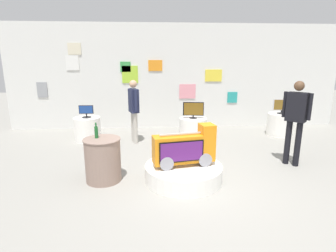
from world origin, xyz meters
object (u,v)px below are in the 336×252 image
object	(u,v)px
side_table_round	(103,159)
bottle_on_side_table	(96,132)
display_pedestal_left_rear	(193,130)
tv_on_right_rear	(282,106)
tv_on_left_rear	(193,110)
shopper_browsing_near_truck	(134,107)
display_pedestal_center_rear	(88,129)
main_display_pedestal	(183,173)
tv_on_center_rear	(86,111)
shopper_browsing_rear	(296,117)
novelty_firetruck_tv	(185,149)
display_pedestal_right_rear	(280,124)

from	to	relation	value
side_table_round	bottle_on_side_table	distance (m)	0.52
display_pedestal_left_rear	tv_on_right_rear	bearing A→B (deg)	9.54
tv_on_left_rear	shopper_browsing_near_truck	xyz separation A→B (m)	(-1.59, 0.04, 0.09)
display_pedestal_left_rear	display_pedestal_center_rear	size ratio (longest dim) A/B	1.03
main_display_pedestal	tv_on_right_rear	size ratio (longest dim) A/B	2.74
bottle_on_side_table	shopper_browsing_near_truck	world-z (taller)	shopper_browsing_near_truck
display_pedestal_left_rear	display_pedestal_center_rear	world-z (taller)	same
side_table_round	display_pedestal_center_rear	bearing A→B (deg)	108.13
tv_on_center_rear	bottle_on_side_table	world-z (taller)	bottle_on_side_table
tv_on_right_rear	display_pedestal_center_rear	bearing A→B (deg)	-178.33
side_table_round	shopper_browsing_rear	distance (m)	3.94
display_pedestal_left_rear	tv_on_left_rear	bearing A→B (deg)	-80.41
novelty_firetruck_tv	side_table_round	bearing A→B (deg)	176.26
main_display_pedestal	tv_on_center_rear	bearing A→B (deg)	130.70
shopper_browsing_rear	display_pedestal_center_rear	bearing A→B (deg)	155.92
display_pedestal_right_rear	main_display_pedestal	bearing A→B (deg)	-138.42
display_pedestal_left_rear	side_table_round	size ratio (longest dim) A/B	0.92
display_pedestal_center_rear	shopper_browsing_near_truck	bearing A→B (deg)	-10.96
display_pedestal_left_rear	side_table_round	bearing A→B (deg)	-131.14
tv_on_right_rear	bottle_on_side_table	world-z (taller)	bottle_on_side_table
novelty_firetruck_tv	display_pedestal_left_rear	size ratio (longest dim) A/B	1.57
display_pedestal_left_rear	tv_on_left_rear	xyz separation A→B (m)	(0.00, -0.00, 0.56)
main_display_pedestal	display_pedestal_right_rear	world-z (taller)	display_pedestal_right_rear
display_pedestal_center_rear	tv_on_right_rear	world-z (taller)	tv_on_right_rear
display_pedestal_left_rear	tv_on_left_rear	world-z (taller)	tv_on_left_rear
shopper_browsing_rear	tv_on_left_rear	bearing A→B (deg)	135.13
side_table_round	shopper_browsing_rear	bearing A→B (deg)	7.54
shopper_browsing_near_truck	side_table_round	bearing A→B (deg)	-100.71
main_display_pedestal	novelty_firetruck_tv	distance (m)	0.45
novelty_firetruck_tv	shopper_browsing_near_truck	bearing A→B (deg)	113.04
novelty_firetruck_tv	bottle_on_side_table	size ratio (longest dim) A/B	4.09
display_pedestal_right_rear	tv_on_right_rear	distance (m)	0.56
novelty_firetruck_tv	shopper_browsing_rear	bearing A→B (deg)	14.43
tv_on_right_rear	side_table_round	xyz separation A→B (m)	(-4.72, -2.78, -0.47)
main_display_pedestal	display_pedestal_center_rear	bearing A→B (deg)	130.66
display_pedestal_right_rear	novelty_firetruck_tv	bearing A→B (deg)	-138.21
display_pedestal_left_rear	bottle_on_side_table	xyz separation A→B (m)	(-2.13, -2.27, 0.59)
tv_on_right_rear	shopper_browsing_near_truck	xyz separation A→B (m)	(-4.27, -0.41, 0.10)
display_pedestal_left_rear	shopper_browsing_rear	world-z (taller)	shopper_browsing_rear
shopper_browsing_rear	display_pedestal_right_rear	bearing A→B (deg)	69.26
display_pedestal_center_rear	display_pedestal_left_rear	bearing A→B (deg)	-5.70
tv_on_left_rear	bottle_on_side_table	xyz separation A→B (m)	(-2.13, -2.26, 0.03)
main_display_pedestal	tv_on_left_rear	distance (m)	2.59
display_pedestal_right_rear	tv_on_right_rear	size ratio (longest dim) A/B	1.43
tv_on_center_rear	shopper_browsing_rear	size ratio (longest dim) A/B	0.22
tv_on_left_rear	display_pedestal_right_rear	distance (m)	2.78
shopper_browsing_rear	side_table_round	bearing A→B (deg)	-172.46
shopper_browsing_near_truck	display_pedestal_left_rear	bearing A→B (deg)	-1.30
novelty_firetruck_tv	bottle_on_side_table	xyz separation A→B (m)	(-1.59, 0.16, 0.31)
tv_on_left_rear	side_table_round	size ratio (longest dim) A/B	0.69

